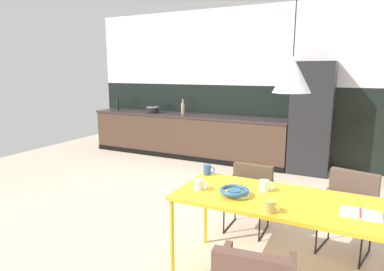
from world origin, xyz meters
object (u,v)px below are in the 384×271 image
Objects in this scene: bottle_wine_green at (183,108)px; pendant_lamp_over_table_near at (292,74)px; mug_short_terracotta at (265,186)px; armchair_near_window at (349,203)px; armchair_far_side at (249,189)px; mug_wide_latte at (269,206)px; mug_tall_blue at (207,170)px; refrigerator_column at (312,118)px; mug_white_ceramic at (199,185)px; fruit_bowl at (234,191)px; bottle_oil_tall at (118,104)px; open_book at (360,214)px; cooking_pot at (153,110)px; dining_table at (286,205)px.

bottle_wine_green is 4.52m from pendant_lamp_over_table_near.
pendant_lamp_over_table_near is at bearing -35.93° from mug_short_terracotta.
armchair_far_side is at bearing 12.07° from armchair_near_window.
mug_tall_blue reaches higher than mug_wide_latte.
mug_wide_latte is at bearing -54.20° from bottle_wine_green.
refrigerator_column is at bearing -0.48° from bottle_wine_green.
mug_wide_latte is 0.68m from mug_white_ceramic.
mug_short_terracotta reaches higher than fruit_bowl.
mug_tall_blue reaches higher than armchair_near_window.
armchair_near_window is 1.33m from fruit_bowl.
bottle_oil_tall is 0.23× the size of pendant_lamp_over_table_near.
armchair_near_window is 5.52m from bottle_oil_tall.
armchair_far_side is 0.91m from mug_short_terracotta.
bottle_wine_green is at bearing 119.91° from mug_white_ceramic.
bottle_wine_green is 1.03× the size of bottle_oil_tall.
armchair_far_side is 1.47m from open_book.
mug_white_ceramic reaches higher than armchair_far_side.
cooking_pot is at bearing -178.71° from refrigerator_column.
dining_table is 0.99m from armchair_near_window.
mug_tall_blue is (-0.11, 0.42, 0.01)m from mug_white_ceramic.
mug_wide_latte reaches higher than fruit_bowl.
refrigerator_column is 3.18m from mug_tall_blue.
mug_white_ceramic is 0.09× the size of pendant_lamp_over_table_near.
bottle_wine_green is at bearing 179.52° from refrigerator_column.
armchair_near_window is at bearing 47.80° from mug_short_terracotta.
bottle_oil_tall is (-4.87, 2.53, 0.53)m from armchair_near_window.
mug_white_ceramic is at bearing -173.70° from pendant_lamp_over_table_near.
mug_short_terracotta is at bearing 167.39° from open_book.
armchair_far_side is at bearing 112.76° from mug_wide_latte.
mug_tall_blue is at bearing 65.04° from armchair_far_side.
bottle_wine_green is 0.24× the size of pendant_lamp_over_table_near.
mug_wide_latte reaches higher than armchair_near_window.
dining_table is 14.89× the size of mug_tall_blue.
armchair_near_window is 4.68m from cooking_pot.
pendant_lamp_over_table_near reaches higher than refrigerator_column.
armchair_near_window is at bearing 94.63° from open_book.
dining_table is at bearing 174.38° from open_book.
armchair_far_side is at bearing 121.45° from pendant_lamp_over_table_near.
dining_table is 0.25m from mug_short_terracotta.
refrigerator_column is 1.07× the size of dining_table.
open_book is (1.09, -0.93, 0.30)m from armchair_far_side.
bottle_wine_green reaches higher than mug_wide_latte.
armchair_near_window is (0.69, -2.59, -0.47)m from refrigerator_column.
armchair_far_side is at bearing 80.75° from mug_white_ceramic.
mug_tall_blue is 0.40× the size of bottle_oil_tall.
cooking_pot is (-2.63, 3.05, 0.14)m from mug_tall_blue.
cooking_pot is at bearing 132.82° from mug_wide_latte.
mug_short_terracotta is (0.20, 0.23, 0.01)m from fruit_bowl.
fruit_bowl is 0.39m from mug_wide_latte.
cooking_pot is at bearing -40.29° from armchair_far_side.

